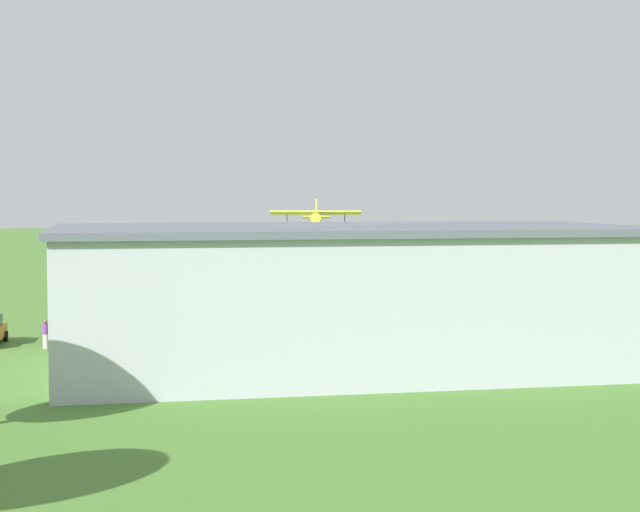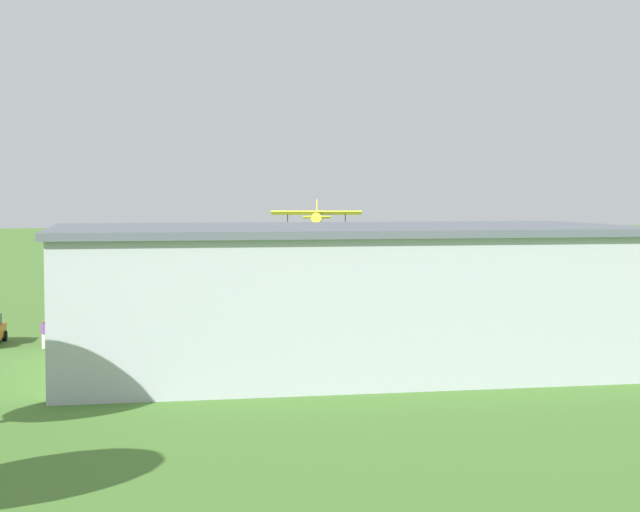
% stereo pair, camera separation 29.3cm
% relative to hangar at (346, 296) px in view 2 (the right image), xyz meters
% --- Properties ---
extents(ground_plane, '(400.00, 400.00, 0.00)m').
position_rel_hangar_xyz_m(ground_plane, '(-5.01, -40.43, -3.60)').
color(ground_plane, '#47752D').
extents(hangar, '(29.52, 16.12, 7.18)m').
position_rel_hangar_xyz_m(hangar, '(0.00, 0.00, 0.00)').
color(hangar, '#B7BCC6').
rests_on(hangar, ground_plane).
extents(biplane, '(8.47, 7.11, 3.92)m').
position_rel_hangar_xyz_m(biplane, '(-6.42, -41.39, 2.67)').
color(biplane, yellow).
extents(car_red, '(1.97, 4.65, 1.55)m').
position_rel_hangar_xyz_m(car_red, '(12.86, -13.04, -2.79)').
color(car_red, red).
rests_on(car_red, ground_plane).
extents(truck_delivery_white, '(2.85, 7.26, 3.02)m').
position_rel_hangar_xyz_m(truck_delivery_white, '(-13.60, -14.85, -1.95)').
color(truck_delivery_white, silver).
rests_on(truck_delivery_white, ground_plane).
extents(person_crossing_taxiway, '(0.48, 0.48, 1.65)m').
position_rel_hangar_xyz_m(person_crossing_taxiway, '(15.63, -9.12, -2.78)').
color(person_crossing_taxiway, beige).
rests_on(person_crossing_taxiway, ground_plane).
extents(person_walking_on_apron, '(0.49, 0.49, 1.56)m').
position_rel_hangar_xyz_m(person_walking_on_apron, '(-8.30, -14.13, -2.83)').
color(person_walking_on_apron, orange).
rests_on(person_walking_on_apron, ground_plane).
extents(person_beside_truck, '(0.51, 0.51, 1.77)m').
position_rel_hangar_xyz_m(person_beside_truck, '(-6.33, -15.56, -2.71)').
color(person_beside_truck, '#33723F').
rests_on(person_beside_truck, ground_plane).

